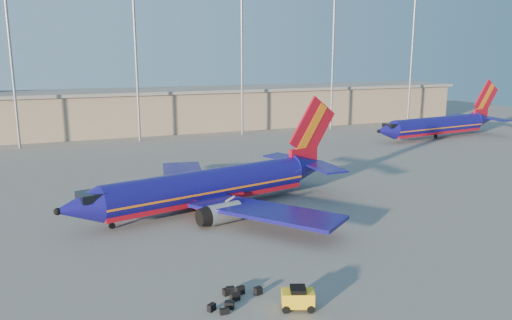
# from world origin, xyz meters

# --- Properties ---
(ground) EXTENTS (220.00, 220.00, 0.00)m
(ground) POSITION_xyz_m (0.00, 0.00, 0.00)
(ground) COLOR slate
(ground) RESTS_ON ground
(terminal_building) EXTENTS (122.00, 16.00, 8.50)m
(terminal_building) POSITION_xyz_m (10.00, 58.00, 4.32)
(terminal_building) COLOR gray
(terminal_building) RESTS_ON ground
(light_mast_row) EXTENTS (101.60, 1.60, 28.65)m
(light_mast_row) POSITION_xyz_m (5.00, 46.00, 17.55)
(light_mast_row) COLOR gray
(light_mast_row) RESTS_ON ground
(aircraft_main) EXTENTS (31.70, 30.13, 10.90)m
(aircraft_main) POSITION_xyz_m (-4.37, 1.88, 2.33)
(aircraft_main) COLOR navy
(aircraft_main) RESTS_ON ground
(aircraft_second) EXTENTS (31.61, 12.24, 10.73)m
(aircraft_second) POSITION_xyz_m (48.07, 28.19, 2.46)
(aircraft_second) COLOR navy
(aircraft_second) RESTS_ON ground
(baggage_tug) EXTENTS (2.32, 1.86, 1.45)m
(baggage_tug) POSITION_xyz_m (-5.78, -20.06, 0.76)
(baggage_tug) COLOR yellow
(baggage_tug) RESTS_ON ground
(luggage_pile) EXTENTS (4.08, 2.70, 0.54)m
(luggage_pile) POSITION_xyz_m (-9.18, -17.56, 0.24)
(luggage_pile) COLOR black
(luggage_pile) RESTS_ON ground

